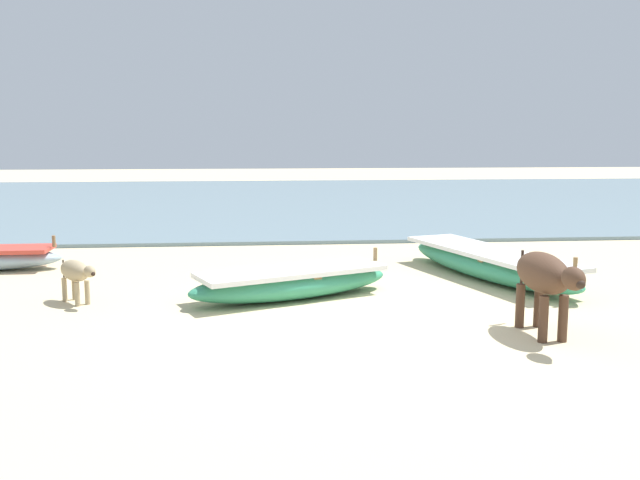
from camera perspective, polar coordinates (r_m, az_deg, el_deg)
ground at (r=9.00m, az=4.50°, el=-6.47°), size 80.00×80.00×0.00m
sea_water at (r=24.86m, az=-1.83°, el=3.31°), size 60.00×20.00×0.08m
fishing_boat_0 at (r=10.04m, az=-2.32°, el=-3.46°), size 3.19×2.02×0.63m
fishing_boat_2 at (r=11.73m, az=13.68°, el=-1.84°), size 2.17×4.32×0.67m
cow_adult_dark at (r=8.50m, az=17.92°, el=-2.89°), size 0.48×1.51×0.98m
calf_near_dun at (r=10.27m, az=-19.36°, el=-2.53°), size 0.72×0.82×0.61m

